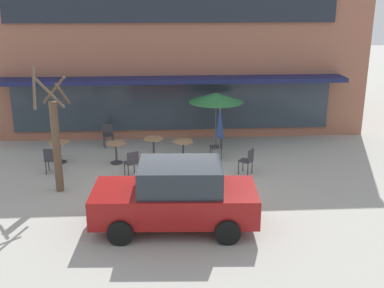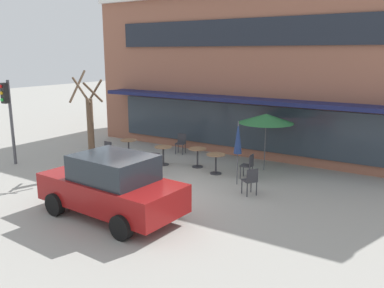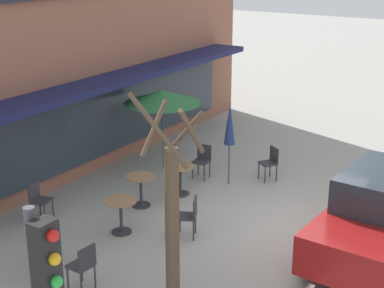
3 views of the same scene
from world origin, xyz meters
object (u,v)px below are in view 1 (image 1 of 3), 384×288
Objects in this scene: cafe_table_by_tree at (183,148)px; cafe_table_mid_patio at (154,145)px; cafe_chair_0 at (248,160)px; parked_sedan at (176,196)px; cafe_table_near_wall at (116,149)px; patio_umbrella_green_folded at (216,97)px; cafe_table_streetside at (59,149)px; cafe_chair_2 at (218,145)px; cafe_chair_1 at (132,162)px; street_tree at (55,139)px; cafe_chair_3 at (108,134)px; patio_umbrella_cream_folded at (220,122)px; cafe_chair_4 at (51,158)px.

cafe_table_by_tree and cafe_table_mid_patio have the same top height.
parked_sedan reaches higher than cafe_chair_0.
patio_umbrella_green_folded reaches higher than cafe_table_near_wall.
cafe_table_streetside is 6.58m from parked_sedan.
cafe_table_near_wall is at bearing 111.71° from parked_sedan.
cafe_chair_2 is (3.67, 0.21, 0.01)m from cafe_table_near_wall.
cafe_table_streetside is 6.71m from cafe_chair_0.
cafe_table_streetside is 3.09m from cafe_chair_1.
cafe_table_by_tree is 4.78m from street_tree.
patio_umbrella_green_folded is (1.33, 1.45, 1.51)m from cafe_table_by_tree.
cafe_chair_3 reaches higher than cafe_table_near_wall.
patio_umbrella_cream_folded reaches higher than cafe_table_streetside.
cafe_chair_2 is 1.00× the size of cafe_chair_3.
parked_sedan is at bearing -68.29° from cafe_table_near_wall.
cafe_chair_4 is (-4.49, -0.92, 0.01)m from cafe_table_by_tree.
cafe_chair_3 is at bearing 48.67° from cafe_table_streetside.
patio_umbrella_cream_folded is 3.27m from cafe_chair_1.
cafe_table_mid_patio is 0.20× the size of street_tree.
cafe_chair_3 is at bearing 76.50° from street_tree.
patio_umbrella_cream_folded reaches higher than cafe_table_mid_patio.
cafe_chair_1 is 0.23× the size of street_tree.
cafe_table_mid_patio is 3.68m from cafe_chair_4.
cafe_table_mid_patio is at bearing 21.27° from cafe_chair_4.
cafe_chair_1 is 3.51m from cafe_chair_3.
patio_umbrella_green_folded is at bearing 42.92° from cafe_chair_1.
parked_sedan is (-2.50, -3.61, 0.35)m from cafe_chair_0.
patio_umbrella_cream_folded is 5.83m from cafe_chair_4.
cafe_table_near_wall is at bearing 115.23° from cafe_chair_1.
patio_umbrella_green_folded reaches higher than cafe_table_streetside.
cafe_table_by_tree is 0.35× the size of patio_umbrella_green_folded.
cafe_chair_2 is at bearing 87.14° from patio_umbrella_cream_folded.
cafe_chair_0 is at bearing -62.74° from cafe_chair_2.
cafe_table_streetside is 6.09m from patio_umbrella_green_folded.
patio_umbrella_cream_folded is 0.58× the size of street_tree.
cafe_table_streetside is 0.85× the size of cafe_chair_2.
cafe_chair_1 is (2.67, -1.56, 0.01)m from cafe_table_streetside.
cafe_table_by_tree is 3.45m from cafe_chair_3.
patio_umbrella_cream_folded is (5.66, -0.82, 1.11)m from cafe_table_streetside.
cafe_table_near_wall is 1.41m from cafe_table_mid_patio.
parked_sedan is (0.66, -5.47, 0.36)m from cafe_table_mid_patio.
cafe_chair_3 is at bearing 103.88° from cafe_table_near_wall.
street_tree reaches higher than cafe_table_streetside.
cafe_table_mid_patio is 0.85× the size of cafe_chair_0.
patio_umbrella_green_folded is 0.58× the size of street_tree.
cafe_chair_3 is (-4.97, 3.35, 0.00)m from cafe_chair_0.
cafe_table_near_wall is at bearing -176.77° from cafe_chair_2.
patio_umbrella_cream_folded reaches higher than cafe_chair_4.
cafe_table_mid_patio is at bearing -39.44° from cafe_chair_3.
cafe_chair_3 is at bearing 108.69° from cafe_chair_1.
patio_umbrella_green_folded is at bearing 22.20° from cafe_chair_4.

